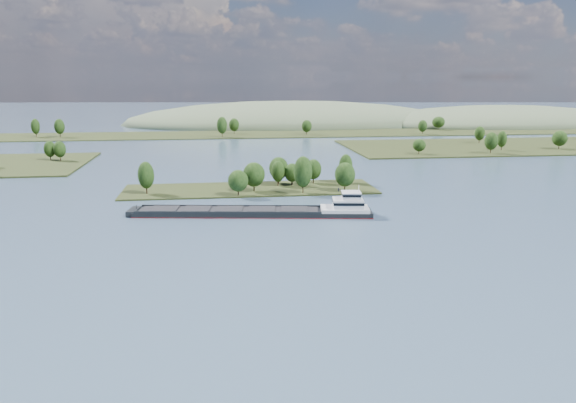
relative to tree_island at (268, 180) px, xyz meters
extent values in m
plane|color=#3D536B|center=(-6.96, -58.53, -4.10)|extent=(1800.00, 1800.00, 0.00)
cube|color=black|center=(-6.96, 1.47, -4.10)|extent=(100.00, 30.00, 1.20)
cylinder|color=black|center=(12.68, -10.05, -1.17)|extent=(0.50, 0.50, 4.67)
ellipsoid|color=black|center=(12.68, -10.05, 4.76)|extent=(7.24, 7.24, 12.00)
cylinder|color=black|center=(5.68, 10.66, -1.68)|extent=(0.50, 0.50, 3.65)
ellipsoid|color=black|center=(5.68, 10.66, 2.96)|extent=(8.05, 8.05, 9.38)
cylinder|color=black|center=(-5.70, -4.26, -1.64)|extent=(0.50, 0.50, 3.73)
ellipsoid|color=black|center=(-5.70, -4.26, 3.10)|extent=(8.61, 8.61, 9.58)
cylinder|color=black|center=(4.83, 5.60, -1.81)|extent=(0.50, 0.50, 3.38)
ellipsoid|color=black|center=(4.83, 5.60, 2.48)|extent=(5.51, 5.51, 8.68)
cylinder|color=black|center=(-12.17, -11.78, -1.90)|extent=(0.50, 0.50, 3.20)
ellipsoid|color=black|center=(-12.17, -11.78, 2.16)|extent=(7.65, 7.65, 8.22)
cylinder|color=black|center=(-46.68, -3.68, -1.47)|extent=(0.50, 0.50, 4.06)
ellipsoid|color=black|center=(-46.68, -3.68, 3.69)|extent=(6.23, 6.23, 10.44)
cylinder|color=black|center=(10.66, 6.11, -2.01)|extent=(0.50, 0.50, 2.98)
ellipsoid|color=black|center=(10.66, 6.11, 1.77)|extent=(6.23, 6.23, 7.65)
cylinder|color=black|center=(33.78, 8.72, -1.52)|extent=(0.50, 0.50, 3.97)
ellipsoid|color=black|center=(33.78, 8.72, 3.53)|extent=(5.84, 5.84, 10.21)
cylinder|color=black|center=(29.41, -8.63, -1.65)|extent=(0.50, 0.50, 3.70)
ellipsoid|color=black|center=(29.41, -8.63, 3.05)|extent=(8.07, 8.07, 9.51)
cylinder|color=black|center=(20.17, 9.46, -1.84)|extent=(0.50, 0.50, 3.33)
ellipsoid|color=black|center=(20.17, 9.46, 2.40)|extent=(6.82, 6.82, 8.56)
cylinder|color=black|center=(-101.98, 90.18, -1.61)|extent=(0.50, 0.50, 3.39)
ellipsoid|color=black|center=(-101.98, 90.18, 2.70)|extent=(6.54, 6.54, 8.71)
cylinder|color=black|center=(-107.58, 92.54, -1.62)|extent=(0.50, 0.50, 3.36)
ellipsoid|color=black|center=(-107.58, 92.54, 2.65)|extent=(6.18, 6.18, 8.64)
cylinder|color=black|center=(96.35, 90.67, -1.88)|extent=(0.50, 0.50, 2.84)
ellipsoid|color=black|center=(96.35, 90.67, 1.73)|extent=(7.38, 7.38, 7.30)
cylinder|color=black|center=(190.14, 101.34, -1.47)|extent=(0.50, 0.50, 3.67)
ellipsoid|color=black|center=(190.14, 101.34, 3.20)|extent=(9.09, 9.09, 9.44)
cylinder|color=black|center=(138.63, 87.84, -1.30)|extent=(0.50, 0.50, 4.01)
ellipsoid|color=black|center=(138.63, 87.84, 3.80)|extent=(7.67, 7.67, 10.31)
cylinder|color=black|center=(151.46, 99.50, -1.38)|extent=(0.50, 0.50, 3.85)
ellipsoid|color=black|center=(151.46, 99.50, 3.51)|extent=(5.86, 5.86, 9.89)
cylinder|color=black|center=(155.71, 137.43, -1.46)|extent=(0.50, 0.50, 3.69)
ellipsoid|color=black|center=(155.71, 137.43, 3.23)|extent=(6.85, 6.85, 9.49)
cube|color=black|center=(-6.96, 221.47, -4.10)|extent=(900.00, 60.00, 1.20)
cylinder|color=black|center=(-151.41, 218.13, -1.27)|extent=(0.50, 0.50, 4.46)
ellipsoid|color=black|center=(-151.41, 218.13, 4.40)|extent=(6.39, 6.39, 11.47)
cylinder|color=black|center=(140.59, 202.49, -1.70)|extent=(0.50, 0.50, 3.60)
ellipsoid|color=black|center=(140.59, 202.49, 2.87)|extent=(7.00, 7.00, 9.25)
cylinder|color=black|center=(-4.89, 224.80, -1.52)|extent=(0.50, 0.50, 3.96)
ellipsoid|color=black|center=(-4.89, 224.80, 3.51)|extent=(7.95, 7.95, 10.18)
cylinder|color=black|center=(166.97, 235.56, -1.68)|extent=(0.50, 0.50, 3.64)
ellipsoid|color=black|center=(166.97, 235.56, 2.95)|extent=(10.65, 10.65, 9.37)
cylinder|color=black|center=(-133.82, 215.83, -1.29)|extent=(0.50, 0.50, 4.42)
ellipsoid|color=black|center=(-133.82, 215.83, 4.32)|extent=(7.58, 7.58, 11.36)
cylinder|color=black|center=(50.57, 211.06, -1.65)|extent=(0.50, 0.50, 3.70)
ellipsoid|color=black|center=(50.57, 211.06, 3.04)|extent=(7.84, 7.84, 9.50)
cylinder|color=black|center=(-14.65, 201.28, -1.05)|extent=(0.50, 0.50, 4.89)
ellipsoid|color=black|center=(-14.65, 201.28, 5.17)|extent=(7.59, 7.59, 12.59)
ellipsoid|color=#4A5A3D|center=(253.04, 291.47, -4.10)|extent=(260.00, 140.00, 36.00)
ellipsoid|color=#4A5A3D|center=(53.04, 321.47, -4.10)|extent=(320.00, 160.00, 44.00)
cube|color=black|center=(-8.66, -40.31, -3.62)|extent=(78.04, 20.87, 2.13)
cube|color=maroon|center=(-8.66, -40.31, -4.05)|extent=(78.26, 21.09, 0.24)
cube|color=black|center=(-15.63, -34.49, -2.26)|extent=(59.44, 9.13, 0.77)
cube|color=black|center=(-17.01, -43.87, -2.26)|extent=(59.44, 9.13, 0.77)
cube|color=black|center=(-16.32, -39.18, -2.41)|extent=(58.74, 17.09, 0.29)
cube|color=black|center=(-37.39, -36.07, -2.12)|extent=(9.78, 9.12, 0.34)
cube|color=black|center=(-26.86, -37.63, -2.12)|extent=(9.78, 9.12, 0.34)
cube|color=black|center=(-16.32, -39.18, -2.12)|extent=(9.78, 9.12, 0.34)
cube|color=black|center=(-5.79, -40.73, -2.12)|extent=(9.78, 9.12, 0.34)
cube|color=black|center=(4.75, -42.28, -2.12)|extent=(9.78, 9.12, 0.34)
cube|color=black|center=(-47.45, -34.59, -3.23)|extent=(4.14, 9.04, 1.94)
cylinder|color=black|center=(-46.49, -34.73, -1.87)|extent=(0.26, 0.26, 2.13)
cube|color=silver|center=(21.03, -44.68, -1.97)|extent=(16.68, 11.45, 1.16)
cube|color=silver|center=(21.99, -44.82, -0.04)|extent=(10.71, 9.07, 2.90)
cube|color=black|center=(21.99, -44.82, 0.35)|extent=(10.93, 9.29, 0.87)
cube|color=silver|center=(22.95, -44.97, 2.48)|extent=(6.59, 6.59, 2.13)
cube|color=black|center=(22.95, -44.97, 2.87)|extent=(6.81, 6.81, 0.77)
cube|color=silver|center=(22.95, -44.97, 3.64)|extent=(7.03, 7.03, 0.19)
cylinder|color=silver|center=(25.34, -45.32, 4.81)|extent=(0.22, 0.22, 2.52)
cylinder|color=black|center=(19.54, -41.53, 3.84)|extent=(0.55, 0.55, 1.16)
camera|label=1|loc=(-20.51, -218.63, 40.03)|focal=35.00mm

